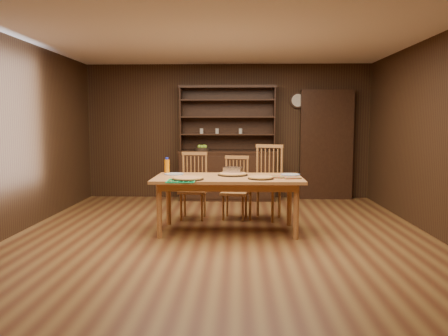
{
  "coord_description": "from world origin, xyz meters",
  "views": [
    {
      "loc": [
        0.21,
        -5.57,
        1.48
      ],
      "look_at": [
        0.01,
        0.4,
        0.85
      ],
      "focal_mm": 35.0,
      "sensor_mm": 36.0,
      "label": 1
    }
  ],
  "objects_px": {
    "china_hutch": "(227,169)",
    "chair_center": "(236,185)",
    "dining_table": "(228,182)",
    "juice_bottle": "(167,166)",
    "chair_right": "(267,179)",
    "chair_left": "(194,183)"
  },
  "relations": [
    {
      "from": "chair_center",
      "to": "china_hutch",
      "type": "bearing_deg",
      "value": 106.7
    },
    {
      "from": "chair_center",
      "to": "juice_bottle",
      "type": "height_order",
      "value": "juice_bottle"
    },
    {
      "from": "dining_table",
      "to": "juice_bottle",
      "type": "xyz_separation_m",
      "value": [
        -0.88,
        0.33,
        0.18
      ]
    },
    {
      "from": "dining_table",
      "to": "juice_bottle",
      "type": "relative_size",
      "value": 8.47
    },
    {
      "from": "chair_left",
      "to": "chair_right",
      "type": "xyz_separation_m",
      "value": [
        1.13,
        0.02,
        0.07
      ]
    },
    {
      "from": "dining_table",
      "to": "chair_center",
      "type": "height_order",
      "value": "chair_center"
    },
    {
      "from": "china_hutch",
      "to": "chair_center",
      "type": "distance_m",
      "value": 1.65
    },
    {
      "from": "china_hutch",
      "to": "chair_left",
      "type": "xyz_separation_m",
      "value": [
        -0.48,
        -1.65,
        -0.05
      ]
    },
    {
      "from": "dining_table",
      "to": "chair_left",
      "type": "relative_size",
      "value": 1.94
    },
    {
      "from": "juice_bottle",
      "to": "chair_center",
      "type": "bearing_deg",
      "value": 28.09
    },
    {
      "from": "juice_bottle",
      "to": "chair_left",
      "type": "bearing_deg",
      "value": 57.05
    },
    {
      "from": "chair_right",
      "to": "dining_table",
      "type": "bearing_deg",
      "value": -101.09
    },
    {
      "from": "china_hutch",
      "to": "dining_table",
      "type": "distance_m",
      "value": 2.5
    },
    {
      "from": "dining_table",
      "to": "chair_left",
      "type": "bearing_deg",
      "value": 123.25
    },
    {
      "from": "china_hutch",
      "to": "chair_center",
      "type": "height_order",
      "value": "china_hutch"
    },
    {
      "from": "chair_center",
      "to": "chair_right",
      "type": "xyz_separation_m",
      "value": [
        0.48,
        0.0,
        0.1
      ]
    },
    {
      "from": "juice_bottle",
      "to": "chair_right",
      "type": "bearing_deg",
      "value": 19.82
    },
    {
      "from": "dining_table",
      "to": "chair_right",
      "type": "bearing_deg",
      "value": 55.9
    },
    {
      "from": "chair_center",
      "to": "juice_bottle",
      "type": "xyz_separation_m",
      "value": [
        -0.98,
        -0.52,
        0.35
      ]
    },
    {
      "from": "chair_right",
      "to": "china_hutch",
      "type": "bearing_deg",
      "value": 134.8
    },
    {
      "from": "chair_right",
      "to": "juice_bottle",
      "type": "bearing_deg",
      "value": -137.17
    },
    {
      "from": "chair_center",
      "to": "chair_right",
      "type": "height_order",
      "value": "chair_right"
    }
  ]
}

